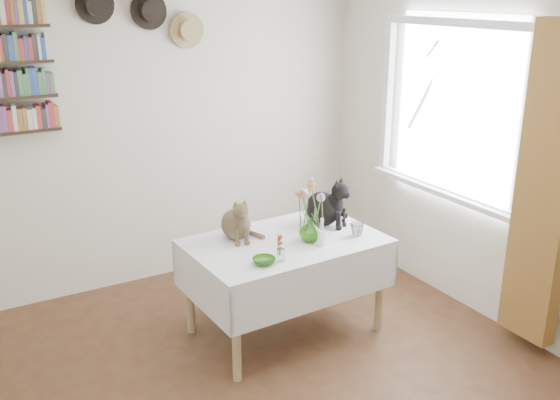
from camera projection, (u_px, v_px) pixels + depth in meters
room at (278, 221)px, 3.13m from camera, size 4.08×4.58×2.58m
window at (451, 124)px, 4.67m from camera, size 0.12×1.52×1.32m
curtain at (545, 189)px, 3.97m from camera, size 0.12×0.38×2.10m
dining_table at (285, 263)px, 4.36m from camera, size 1.36×0.90×0.71m
tabby_cat at (236, 217)px, 4.29m from camera, size 0.25×0.30×0.32m
black_cat at (323, 200)px, 4.54m from camera, size 0.37×0.40×0.38m
flower_vase at (310, 230)px, 4.27m from camera, size 0.21×0.21×0.17m
green_bowl at (264, 261)px, 3.92m from camera, size 0.17×0.17×0.05m
drinking_glass at (357, 230)px, 4.37m from camera, size 0.11×0.11×0.09m
candlestick at (322, 236)px, 4.20m from camera, size 0.05×0.05×0.19m
berry_jar at (281, 248)px, 3.95m from camera, size 0.05×0.05×0.20m
porcelain_figurine at (341, 222)px, 4.54m from camera, size 0.04×0.04×0.08m
flower_bouquet at (310, 194)px, 4.19m from camera, size 0.17×0.13×0.39m
wall_hats at (146, 16)px, 4.68m from camera, size 0.98×0.09×0.48m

